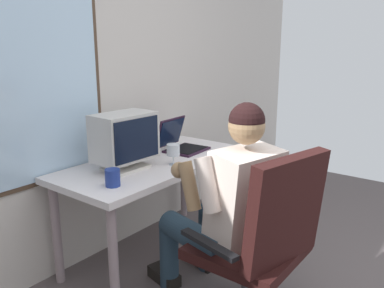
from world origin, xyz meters
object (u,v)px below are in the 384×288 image
Objects in this scene: desk_speaker at (150,144)px; coffee_mug at (113,178)px; laptop at (179,142)px; desk at (156,172)px; office_chair at (265,235)px; person_seated at (226,204)px; crt_monitor at (125,138)px; wine_glass at (173,151)px.

desk_speaker is 1.63× the size of coffee_mug.
laptop is 3.37× the size of coffee_mug.
desk_speaker reaches higher than coffee_mug.
laptop is 0.26m from desk_speaker.
desk_speaker is at bearing 24.71° from coffee_mug.
desk is 14.23× the size of coffee_mug.
office_chair reaches higher than desk_speaker.
person_seated is (0.06, 0.27, 0.08)m from office_chair.
crt_monitor is 0.60m from laptop.
laptop is at bearing 13.83° from coffee_mug.
office_chair is 0.88m from wine_glass.
crt_monitor reaches higher than office_chair.
coffee_mug is (-0.60, -0.28, -0.03)m from desk_speaker.
office_chair is 2.47× the size of crt_monitor.
laptop is (0.55, 1.02, 0.24)m from office_chair.
desk is 10.02× the size of wine_glass.
coffee_mug is at bearing -166.17° from laptop.
wine_glass is (-0.00, -0.16, 0.18)m from desk.
coffee_mug reaches higher than desk.
person_seated reaches higher than office_chair.
wine_glass reaches higher than coffee_mug.
person_seated is 8.57× the size of wine_glass.
crt_monitor is 2.84× the size of wine_glass.
crt_monitor is 0.37m from desk_speaker.
person_seated is 0.66m from coffee_mug.
person_seated reaches higher than desk.
person_seated is at bearing -103.67° from desk.
laptop is at bearing 3.24° from crt_monitor.
desk is at bearing 76.33° from person_seated.
laptop reaches higher than desk_speaker.
wine_glass is at bearing -36.26° from crt_monitor.
office_chair is 6.09× the size of desk_speaker.
crt_monitor reaches higher than desk.
crt_monitor is at bearing -176.76° from laptop.
crt_monitor is 0.34m from wine_glass.
desk is 0.56m from coffee_mug.
office_chair is at bearing -105.48° from desk_speaker.
crt_monitor is 2.46× the size of desk_speaker.
office_chair is at bearing -101.43° from person_seated.
office_chair is at bearing -69.76° from coffee_mug.
desk is at bearing 76.96° from office_chair.
person_seated is 0.58m from wine_glass.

